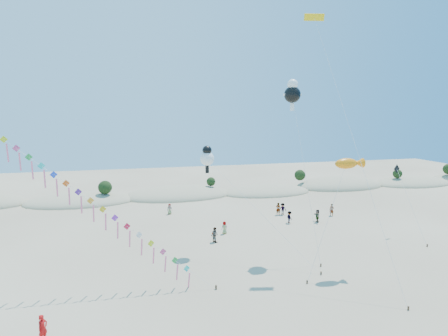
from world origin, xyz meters
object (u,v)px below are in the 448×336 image
kite_train (55,177)px  parafoil_kite (317,25)px  flyer_foreground (43,328)px  fish_kite (349,164)px

kite_train → parafoil_kite: bearing=5.4°
parafoil_kite → flyer_foreground: parafoil_kite is taller
kite_train → parafoil_kite: parafoil_kite is taller
fish_kite → flyer_foreground: (-25.33, -5.91, -8.96)m
flyer_foreground → parafoil_kite: bearing=-29.1°
parafoil_kite → fish_kite: bearing=-71.0°
kite_train → fish_kite: kite_train is taller
kite_train → flyer_foreground: kite_train is taller
fish_kite → flyer_foreground: bearing=-166.9°
fish_kite → parafoil_kite: parafoil_kite is taller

